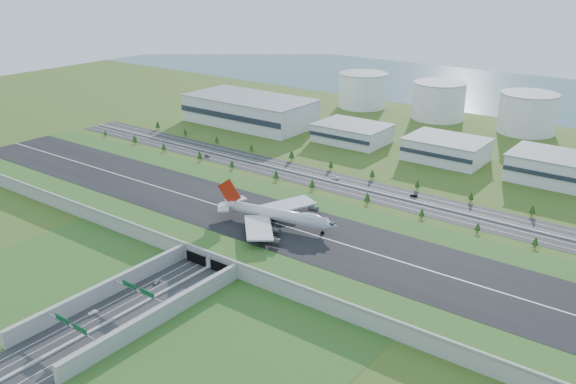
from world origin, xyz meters
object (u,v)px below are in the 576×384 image
Objects in this scene: boeing_747 at (276,214)px; car_7 at (336,178)px; car_1 at (93,312)px; fuel_tank_a at (363,90)px; car_0 at (157,281)px; car_5 at (414,196)px; car_4 at (207,156)px; car_2 at (181,297)px; car_3 at (79,358)px.

boeing_747 reaches higher than car_7.
fuel_tank_a is at bearing 118.22° from car_1.
car_7 is (-10.40, 177.81, -0.04)m from car_0.
fuel_tank_a reaches higher than boeing_747.
car_1 is (-17.18, -110.75, -13.63)m from boeing_747.
car_7 reaches higher than car_1.
car_7 is at bearing -64.31° from fuel_tank_a.
car_0 is 186.14m from car_5.
car_0 is at bearing -74.00° from fuel_tank_a.
car_0 is 200.78m from car_4.
car_2 is 183.98m from car_7.
boeing_747 is at bearing -108.52° from car_4.
car_1 is 213.75m from car_7.
car_3 is 1.10× the size of car_5.
fuel_tank_a is at bearing -166.98° from car_7.
car_0 is at bearing 3.86° from car_2.
car_2 is at bearing -3.16° from car_7.
fuel_tank_a reaches higher than car_4.
car_3 is 239.54m from car_7.
car_7 is (100.36, -208.59, -16.59)m from fuel_tank_a.
car_5 is at bearing -84.96° from car_2.
car_1 is at bearing -10.37° from car_7.
car_7 is (-59.75, -1.66, -0.03)m from car_5.
car_3 reaches higher than car_1.
car_3 is at bearing -83.01° from car_0.
car_3 is (1.50, -55.96, 0.00)m from car_2.
car_0 is 0.89× the size of car_3.
boeing_747 is 13.38× the size of car_3.
fuel_tank_a is 10.27× the size of car_0.
car_0 is at bearing -112.25° from boeing_747.
car_7 is at bearing -66.34° from car_2.
car_5 is (160.12, -206.93, -16.56)m from fuel_tank_a.
car_0 reaches higher than car_5.
fuel_tank_a is 232.07m from car_7.
fuel_tank_a is at bearing -57.32° from car_2.
car_1 is (108.94, -422.16, -16.65)m from fuel_tank_a.
car_4 is (-142.01, 220.19, 0.06)m from car_3.
fuel_tank_a is 9.89× the size of car_4.
boeing_747 reaches higher than car_3.
car_1 is 0.81× the size of car_7.
boeing_747 is 14.75× the size of car_5.
boeing_747 is 106.87m from car_7.
car_4 reaches higher than car_5.
boeing_747 is at bearing 94.94° from car_1.
fuel_tank_a is 10.03× the size of car_5.
car_7 is (-31.91, 237.41, -0.00)m from car_3.
car_4 reaches higher than car_0.
car_1 is at bearing 69.94° from car_2.
car_4 is (-118.67, 196.36, 0.13)m from car_1.
car_2 is at bearing -71.46° from fuel_tank_a.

